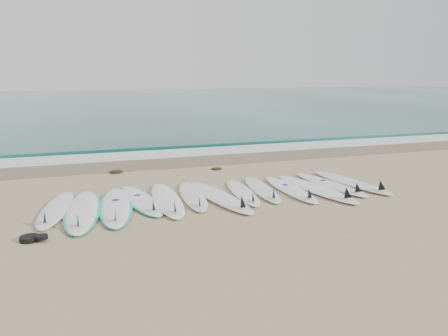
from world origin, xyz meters
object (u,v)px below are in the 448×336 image
object	(u,v)px
surfboard_6	(221,197)
surfboard_12	(353,182)
surfboard_0	(56,209)
leash_coil	(32,238)

from	to	relation	value
surfboard_6	surfboard_12	world-z (taller)	surfboard_6
surfboard_6	surfboard_12	size ratio (longest dim) A/B	1.05
surfboard_0	surfboard_6	xyz separation A→B (m)	(3.42, -0.22, 0.01)
surfboard_0	surfboard_12	size ratio (longest dim) A/B	0.95
surfboard_6	surfboard_12	bearing A→B (deg)	-5.99
surfboard_0	surfboard_6	world-z (taller)	surfboard_6
surfboard_6	leash_coil	world-z (taller)	surfboard_6
surfboard_0	leash_coil	world-z (taller)	surfboard_0
surfboard_0	leash_coil	bearing A→B (deg)	-92.11
surfboard_0	surfboard_6	bearing A→B (deg)	5.25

